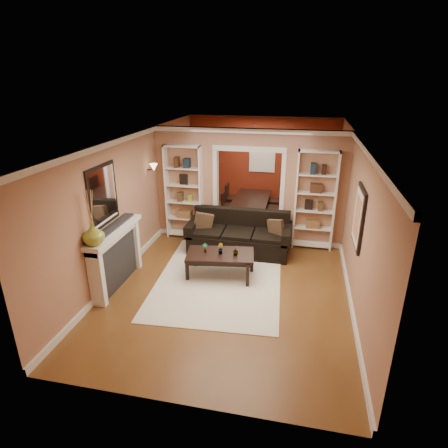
% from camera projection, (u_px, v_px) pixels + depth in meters
% --- Properties ---
extents(floor, '(8.00, 8.00, 0.00)m').
position_uv_depth(floor, '(239.00, 260.00, 8.26)').
color(floor, brown).
rests_on(floor, ground).
extents(ceiling, '(8.00, 8.00, 0.00)m').
position_uv_depth(ceiling, '(241.00, 136.00, 7.26)').
color(ceiling, white).
rests_on(ceiling, ground).
extents(wall_back, '(8.00, 0.00, 8.00)m').
position_uv_depth(wall_back, '(262.00, 162.00, 11.40)').
color(wall_back, tan).
rests_on(wall_back, ground).
extents(wall_front, '(8.00, 0.00, 8.00)m').
position_uv_depth(wall_front, '(178.00, 313.00, 4.12)').
color(wall_front, tan).
rests_on(wall_front, ground).
extents(wall_left, '(0.00, 8.00, 8.00)m').
position_uv_depth(wall_left, '(139.00, 195.00, 8.20)').
color(wall_left, tan).
rests_on(wall_left, ground).
extents(wall_right, '(0.00, 8.00, 8.00)m').
position_uv_depth(wall_right, '(353.00, 210.00, 7.32)').
color(wall_right, tan).
rests_on(wall_right, ground).
extents(partition_wall, '(4.50, 0.15, 2.70)m').
position_uv_depth(partition_wall, '(249.00, 187.00, 8.85)').
color(partition_wall, tan).
rests_on(partition_wall, floor).
extents(red_back_panel, '(4.44, 0.04, 2.64)m').
position_uv_depth(red_back_panel, '(262.00, 163.00, 11.38)').
color(red_back_panel, maroon).
rests_on(red_back_panel, floor).
extents(dining_window, '(0.78, 0.03, 0.98)m').
position_uv_depth(dining_window, '(262.00, 156.00, 11.26)').
color(dining_window, '#8CA5CC').
rests_on(dining_window, wall_back).
extents(area_rug, '(2.61, 3.51, 0.01)m').
position_uv_depth(area_rug, '(220.00, 278.00, 7.52)').
color(area_rug, white).
rests_on(area_rug, floor).
extents(sofa, '(2.35, 1.01, 0.92)m').
position_uv_depth(sofa, '(239.00, 233.00, 8.51)').
color(sofa, black).
rests_on(sofa, floor).
extents(pillow_left, '(0.44, 0.25, 0.42)m').
position_uv_depth(pillow_left, '(203.00, 222.00, 8.58)').
color(pillow_left, brown).
rests_on(pillow_left, sofa).
extents(pillow_right, '(0.38, 0.28, 0.37)m').
position_uv_depth(pillow_right, '(276.00, 229.00, 8.27)').
color(pillow_right, brown).
rests_on(pillow_right, sofa).
extents(coffee_table, '(1.42, 0.90, 0.50)m').
position_uv_depth(coffee_table, '(220.00, 265.00, 7.52)').
color(coffee_table, black).
rests_on(coffee_table, floor).
extents(plant_left, '(0.12, 0.10, 0.19)m').
position_uv_depth(plant_left, '(205.00, 248.00, 7.45)').
color(plant_left, '#336626').
rests_on(plant_left, coffee_table).
extents(plant_center, '(0.14, 0.15, 0.21)m').
position_uv_depth(plant_center, '(220.00, 249.00, 7.39)').
color(plant_center, '#336626').
rests_on(plant_center, coffee_table).
extents(plant_right, '(0.11, 0.11, 0.19)m').
position_uv_depth(plant_right, '(236.00, 250.00, 7.33)').
color(plant_right, '#336626').
rests_on(plant_right, coffee_table).
extents(bookshelf_left, '(0.90, 0.30, 2.30)m').
position_uv_depth(bookshelf_left, '(184.00, 193.00, 9.07)').
color(bookshelf_left, white).
rests_on(bookshelf_left, floor).
extents(bookshelf_right, '(0.90, 0.30, 2.30)m').
position_uv_depth(bookshelf_right, '(315.00, 201.00, 8.47)').
color(bookshelf_right, white).
rests_on(bookshelf_right, floor).
extents(fireplace, '(0.32, 1.70, 1.16)m').
position_uv_depth(fireplace, '(117.00, 258.00, 7.09)').
color(fireplace, white).
rests_on(fireplace, floor).
extents(vase, '(0.40, 0.40, 0.38)m').
position_uv_depth(vase, '(93.00, 234.00, 6.19)').
color(vase, '#92A134').
rests_on(vase, fireplace).
extents(mirror, '(0.03, 0.95, 1.10)m').
position_uv_depth(mirror, '(103.00, 196.00, 6.66)').
color(mirror, silver).
rests_on(mirror, wall_left).
extents(wall_sconce, '(0.18, 0.18, 0.22)m').
position_uv_depth(wall_sconce, '(151.00, 168.00, 8.50)').
color(wall_sconce, '#FFE0A5').
rests_on(wall_sconce, wall_left).
extents(framed_art, '(0.04, 0.85, 1.05)m').
position_uv_depth(framed_art, '(358.00, 217.00, 6.35)').
color(framed_art, black).
rests_on(framed_art, wall_right).
extents(dining_table, '(1.74, 0.97, 0.61)m').
position_uv_depth(dining_table, '(252.00, 208.00, 10.58)').
color(dining_table, black).
rests_on(dining_table, floor).
extents(dining_chair_nw, '(0.51, 0.51, 0.85)m').
position_uv_depth(dining_chair_nw, '(231.00, 206.00, 10.37)').
color(dining_chair_nw, black).
rests_on(dining_chair_nw, floor).
extents(dining_chair_ne, '(0.55, 0.55, 0.90)m').
position_uv_depth(dining_chair_ne, '(271.00, 208.00, 10.14)').
color(dining_chair_ne, black).
rests_on(dining_chair_ne, floor).
extents(dining_chair_sw, '(0.47, 0.47, 0.92)m').
position_uv_depth(dining_chair_sw, '(235.00, 199.00, 10.90)').
color(dining_chair_sw, black).
rests_on(dining_chair_sw, floor).
extents(dining_chair_se, '(0.46, 0.46, 0.92)m').
position_uv_depth(dining_chair_se, '(273.00, 201.00, 10.68)').
color(dining_chair_se, black).
rests_on(dining_chair_se, floor).
extents(chandelier, '(0.50, 0.50, 0.30)m').
position_uv_depth(chandelier, '(258.00, 147.00, 9.97)').
color(chandelier, '#342018').
rests_on(chandelier, ceiling).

